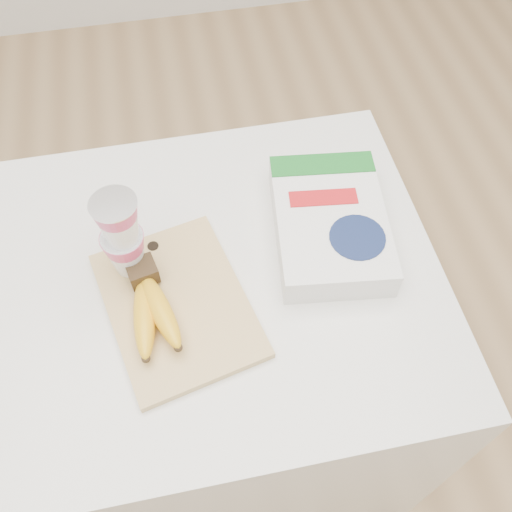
{
  "coord_description": "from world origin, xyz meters",
  "views": [
    {
      "loc": [
        0.09,
        -0.54,
        1.63
      ],
      "look_at": [
        0.2,
        -0.0,
        0.82
      ],
      "focal_mm": 40.0,
      "sensor_mm": 36.0,
      "label": 1
    }
  ],
  "objects_px": {
    "cereal_box": "(330,223)",
    "cutting_board": "(177,304)",
    "bananas": "(151,307)",
    "yogurt_stack": "(122,235)",
    "table": "(170,374)"
  },
  "relations": [
    {
      "from": "cereal_box",
      "to": "cutting_board",
      "type": "bearing_deg",
      "value": -154.35
    },
    {
      "from": "cereal_box",
      "to": "bananas",
      "type": "bearing_deg",
      "value": -154.58
    },
    {
      "from": "yogurt_stack",
      "to": "cereal_box",
      "type": "relative_size",
      "value": 0.57
    },
    {
      "from": "table",
      "to": "bananas",
      "type": "bearing_deg",
      "value": -77.56
    },
    {
      "from": "cutting_board",
      "to": "yogurt_stack",
      "type": "height_order",
      "value": "yogurt_stack"
    },
    {
      "from": "bananas",
      "to": "cutting_board",
      "type": "bearing_deg",
      "value": 16.76
    },
    {
      "from": "table",
      "to": "bananas",
      "type": "height_order",
      "value": "bananas"
    },
    {
      "from": "cutting_board",
      "to": "yogurt_stack",
      "type": "relative_size",
      "value": 1.74
    },
    {
      "from": "table",
      "to": "bananas",
      "type": "distance_m",
      "value": 0.43
    },
    {
      "from": "bananas",
      "to": "table",
      "type": "bearing_deg",
      "value": 102.44
    },
    {
      "from": "table",
      "to": "yogurt_stack",
      "type": "height_order",
      "value": "yogurt_stack"
    },
    {
      "from": "cutting_board",
      "to": "yogurt_stack",
      "type": "xyz_separation_m",
      "value": [
        -0.07,
        0.09,
        0.1
      ]
    },
    {
      "from": "table",
      "to": "cutting_board",
      "type": "height_order",
      "value": "cutting_board"
    },
    {
      "from": "table",
      "to": "yogurt_stack",
      "type": "relative_size",
      "value": 6.04
    },
    {
      "from": "bananas",
      "to": "yogurt_stack",
      "type": "relative_size",
      "value": 1.09
    }
  ]
}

